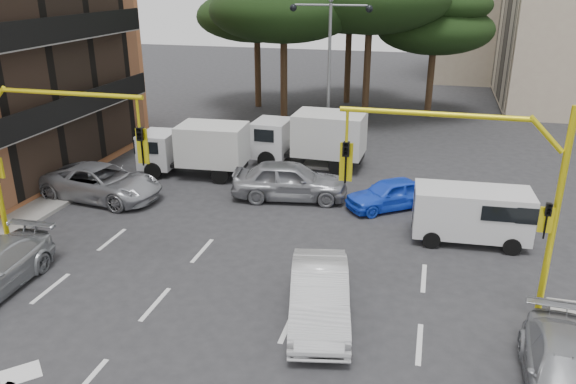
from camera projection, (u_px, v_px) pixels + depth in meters
name	position (u px, v px, depth m)	size (l,w,h in m)	color
ground	(220.00, 314.00, 15.80)	(120.00, 120.00, 0.00)	#28282B
median_strip	(327.00, 151.00, 30.22)	(1.40, 6.00, 0.15)	gray
pine_left_far	(257.00, 7.00, 38.36)	(8.32, 8.32, 9.30)	#382616
pine_right	(437.00, 20.00, 35.80)	(7.49, 7.49, 8.37)	#382616
signal_mast_right	(486.00, 182.00, 14.60)	(5.79, 0.37, 6.00)	yellow
signal_mast_left	(36.00, 145.00, 17.79)	(5.79, 0.37, 6.00)	yellow
street_lamp_center	(330.00, 49.00, 28.29)	(4.16, 0.36, 7.77)	slate
car_white_hatch	(319.00, 296.00, 15.33)	(1.56, 4.47, 1.47)	silver
car_blue_compact	(390.00, 194.00, 22.78)	(1.47, 3.67, 1.25)	blue
car_silver_cross_a	(102.00, 182.00, 23.73)	(2.42, 5.24, 1.46)	#9A9CA2
car_silver_cross_b	(290.00, 180.00, 23.69)	(1.95, 4.86, 1.66)	gray
car_silver_parked	(567.00, 374.00, 12.46)	(1.79, 4.41, 1.28)	gray
van_white	(471.00, 215.00, 19.82)	(1.80, 3.99, 1.99)	silver
box_truck_a	(194.00, 150.00, 26.37)	(2.14, 5.09, 2.50)	silver
box_truck_b	(309.00, 139.00, 27.64)	(2.34, 5.57, 2.74)	silver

